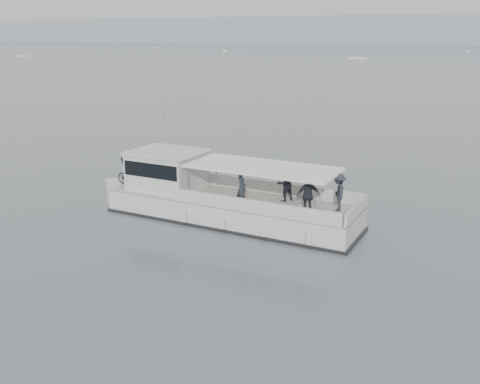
% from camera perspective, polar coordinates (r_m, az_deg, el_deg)
% --- Properties ---
extents(ground, '(1400.00, 1400.00, 0.00)m').
position_cam_1_polar(ground, '(29.64, 3.00, -1.91)').
color(ground, slate).
rests_on(ground, ground).
extents(tour_boat, '(15.18, 4.10, 6.35)m').
position_cam_1_polar(tour_boat, '(28.28, -3.28, -0.61)').
color(tour_boat, white).
rests_on(tour_boat, ground).
extents(moored_fleet, '(402.50, 322.49, 9.47)m').
position_cam_1_polar(moored_fleet, '(256.34, 17.40, 13.72)').
color(moored_fleet, white).
rests_on(moored_fleet, ground).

